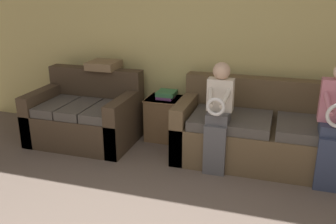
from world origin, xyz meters
TOP-DOWN VIEW (x-y plane):
  - wall_back at (0.00, 3.19)m, footprint 6.97×0.06m
  - couch_main at (0.86, 2.64)m, footprint 2.22×0.93m
  - couch_side at (-1.52, 2.56)m, footprint 1.32×0.94m
  - child_left_seated at (0.28, 2.25)m, footprint 0.28×0.38m
  - child_right_seated at (1.44, 2.25)m, footprint 0.34×0.37m
  - side_shelf at (-0.53, 2.92)m, footprint 0.50×0.44m
  - book_stack at (-0.53, 2.93)m, footprint 0.24×0.26m
  - throw_pillow at (-1.39, 2.88)m, footprint 0.38×0.38m

SIDE VIEW (x-z plane):
  - side_shelf at x=-0.53m, z-range 0.01..0.57m
  - couch_side at x=-1.52m, z-range -0.13..0.78m
  - couch_main at x=0.86m, z-range -0.13..0.79m
  - book_stack at x=-0.53m, z-range 0.57..0.66m
  - child_left_seated at x=0.28m, z-range 0.08..1.28m
  - child_right_seated at x=1.44m, z-range 0.05..1.31m
  - throw_pillow at x=-1.39m, z-range 0.91..1.01m
  - wall_back at x=0.00m, z-range 0.00..2.55m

